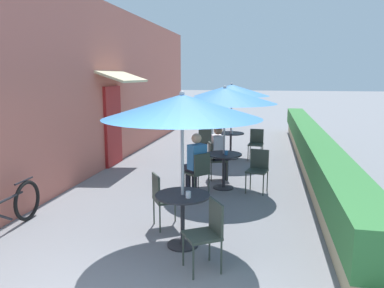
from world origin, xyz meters
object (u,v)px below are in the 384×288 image
object	(u,v)px
seated_patron_mid_left	(195,161)
coffee_cup_far	(232,132)
patio_umbrella_mid	(225,96)
seated_patron_mid_back	(219,150)
cafe_chair_mid_left	(199,170)
patio_table_far	(231,140)
patio_table_mid	(224,164)
coffee_cup_near	(188,195)
cafe_chair_near_left	(208,230)
coffee_cup_mid	(226,153)
patio_table_near	(183,209)
cafe_chair_near_right	(163,196)
patio_umbrella_near	(182,107)
cafe_chair_far_right	(256,142)
cafe_chair_far_left	(206,140)
patio_umbrella_far	(232,90)
cafe_chair_mid_back	(215,157)
cafe_chair_mid_right	(258,167)
seated_patron_far_left	(207,134)
bicycle_leaning	(6,211)

from	to	relation	value
seated_patron_mid_left	coffee_cup_far	bearing A→B (deg)	35.62
patio_umbrella_mid	seated_patron_mid_back	size ratio (longest dim) A/B	1.74
cafe_chair_mid_left	patio_table_far	world-z (taller)	cafe_chair_mid_left
patio_umbrella_mid	seated_patron_mid_left	xyz separation A→B (m)	(-0.51, -0.51, -1.28)
patio_table_mid	seated_patron_mid_left	size ratio (longest dim) A/B	0.61
coffee_cup_near	patio_table_far	world-z (taller)	coffee_cup_near
cafe_chair_near_left	coffee_cup_mid	world-z (taller)	cafe_chair_near_left
patio_table_near	cafe_chair_near_right	size ratio (longest dim) A/B	0.87
coffee_cup_mid	patio_table_mid	bearing A→B (deg)	119.82
patio_umbrella_near	coffee_cup_near	xyz separation A→B (m)	(0.11, -0.12, -1.17)
cafe_chair_far_right	coffee_cup_near	bearing A→B (deg)	89.35
patio_table_near	cafe_chair_far_left	bearing A→B (deg)	96.27
patio_umbrella_far	cafe_chair_mid_back	bearing A→B (deg)	-93.54
patio_umbrella_mid	cafe_chair_mid_right	bearing A→B (deg)	-6.35
patio_umbrella_mid	cafe_chair_mid_back	world-z (taller)	patio_umbrella_mid
seated_patron_mid_left	seated_patron_far_left	distance (m)	3.59
patio_table_near	patio_umbrella_near	bearing A→B (deg)	90.00
coffee_cup_near	seated_patron_far_left	xyz separation A→B (m)	(-0.73, 6.04, -0.11)
coffee_cup_far	cafe_chair_mid_right	bearing A→B (deg)	-74.05
cafe_chair_far_left	bicycle_leaning	xyz separation A→B (m)	(-2.09, -5.93, -0.17)
patio_umbrella_near	cafe_chair_mid_back	world-z (taller)	patio_umbrella_near
patio_table_near	patio_umbrella_mid	world-z (taller)	patio_umbrella_mid
patio_table_far	seated_patron_mid_back	bearing A→B (deg)	-90.90
patio_umbrella_mid	coffee_cup_far	bearing A→B (deg)	92.30
patio_table_mid	patio_table_near	bearing A→B (deg)	-94.69
cafe_chair_far_left	coffee_cup_far	distance (m)	0.82
cafe_chair_far_right	seated_patron_mid_back	bearing A→B (deg)	77.53
patio_umbrella_near	cafe_chair_far_right	xyz separation A→B (m)	(0.81, 5.81, -1.45)
coffee_cup_mid	seated_patron_far_left	size ratio (longest dim) A/B	0.07
patio_umbrella_mid	cafe_chair_far_left	xyz separation A→B (m)	(-0.87, 2.96, -1.45)
cafe_chair_mid_left	coffee_cup_near	bearing A→B (deg)	-130.43
coffee_cup_near	cafe_chair_far_left	size ratio (longest dim) A/B	0.10
cafe_chair_near_right	patio_umbrella_far	xyz separation A→B (m)	(0.53, 5.24, 1.45)
coffee_cup_near	cafe_chair_mid_left	size ratio (longest dim) A/B	0.10
cafe_chair_mid_right	coffee_cup_mid	world-z (taller)	cafe_chair_mid_right
patio_table_mid	coffee_cup_far	xyz separation A→B (m)	(-0.11, 2.84, 0.26)
cafe_chair_mid_left	seated_patron_far_left	bearing A→B (deg)	49.15
seated_patron_mid_back	seated_patron_far_left	size ratio (longest dim) A/B	1.00
patio_table_near	patio_table_far	world-z (taller)	same
cafe_chair_near_left	cafe_chair_near_right	world-z (taller)	same
patio_umbrella_near	cafe_chair_mid_right	distance (m)	3.27
cafe_chair_mid_right	cafe_chair_mid_back	xyz separation A→B (m)	(-1.01, 0.74, 0.00)
cafe_chair_mid_right	bicycle_leaning	bearing A→B (deg)	50.53
cafe_chair_near_right	patio_umbrella_near	bearing A→B (deg)	6.06
cafe_chair_near_left	cafe_chair_far_left	bearing A→B (deg)	-22.41
seated_patron_far_left	seated_patron_mid_back	bearing A→B (deg)	-67.94
seated_patron_far_left	coffee_cup_far	xyz separation A→B (m)	(0.75, -0.23, 0.11)
coffee_cup_near	cafe_chair_mid_left	distance (m)	2.43
patio_table_mid	bicycle_leaning	bearing A→B (deg)	-134.94
patio_umbrella_near	seated_patron_mid_left	distance (m)	2.69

